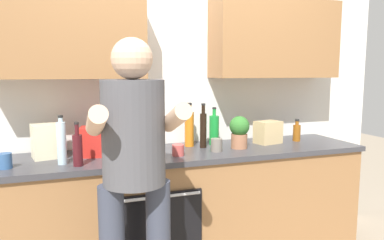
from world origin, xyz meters
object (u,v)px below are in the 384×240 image
(cup_tea, at_px, (5,161))
(grocery_bag_rice, at_px, (48,141))
(bottle_juice, at_px, (189,128))
(person_standing, at_px, (134,166))
(cup_stoneware, at_px, (217,145))
(cup_ceramic, at_px, (178,150))
(potted_herb, at_px, (239,131))
(bottle_soda, at_px, (214,130))
(bottle_wine, at_px, (78,149))
(bottle_soy, at_px, (203,129))
(bottle_syrup, at_px, (297,132))
(grocery_bag_crisps, at_px, (98,141))
(bottle_water, at_px, (62,142))
(grocery_bag_bread, at_px, (268,132))

(cup_tea, xyz_separation_m, grocery_bag_rice, (0.24, 0.22, 0.07))
(bottle_juice, bearing_deg, person_standing, -125.77)
(person_standing, relative_size, cup_stoneware, 16.90)
(cup_ceramic, bearing_deg, potted_herb, 9.34)
(bottle_soda, relative_size, potted_herb, 1.22)
(cup_stoneware, height_order, cup_tea, cup_stoneware)
(bottle_juice, xyz_separation_m, grocery_bag_rice, (-1.06, -0.05, -0.03))
(bottle_juice, height_order, grocery_bag_rice, bottle_juice)
(cup_stoneware, xyz_separation_m, cup_tea, (-1.44, -0.02, -0.00))
(bottle_wine, bearing_deg, cup_tea, 169.11)
(cup_ceramic, height_order, cup_tea, cup_tea)
(cup_ceramic, relative_size, cup_tea, 0.90)
(bottle_soy, height_order, bottle_syrup, bottle_soy)
(grocery_bag_crisps, relative_size, grocery_bag_rice, 1.03)
(cup_tea, relative_size, potted_herb, 0.38)
(grocery_bag_crisps, xyz_separation_m, grocery_bag_rice, (-0.33, 0.05, 0.01))
(grocery_bag_rice, bearing_deg, cup_ceramic, -15.23)
(bottle_water, relative_size, cup_tea, 3.32)
(person_standing, bearing_deg, grocery_bag_rice, 121.04)
(cup_tea, bearing_deg, bottle_syrup, 4.47)
(cup_ceramic, xyz_separation_m, grocery_bag_rice, (-0.88, 0.24, 0.08))
(grocery_bag_crisps, bearing_deg, bottle_water, -143.80)
(bottle_wine, bearing_deg, cup_stoneware, 5.69)
(bottle_syrup, distance_m, bottle_wine, 1.85)
(cup_ceramic, xyz_separation_m, potted_herb, (0.53, 0.09, 0.10))
(bottle_juice, bearing_deg, potted_herb, -30.37)
(grocery_bag_crisps, bearing_deg, cup_tea, -163.05)
(bottle_soda, relative_size, grocery_bag_bread, 1.48)
(person_standing, bearing_deg, bottle_water, 124.15)
(cup_tea, distance_m, grocery_bag_bread, 1.98)
(person_standing, xyz_separation_m, grocery_bag_bread, (1.26, 0.72, -0.00))
(grocery_bag_crisps, bearing_deg, person_standing, -79.63)
(bottle_soy, bearing_deg, bottle_wine, -164.44)
(bottle_water, height_order, potted_herb, bottle_water)
(cup_stoneware, distance_m, cup_tea, 1.44)
(person_standing, xyz_separation_m, grocery_bag_rice, (-0.47, 0.78, 0.02))
(person_standing, height_order, bottle_juice, person_standing)
(bottle_soda, bearing_deg, person_standing, -134.62)
(person_standing, bearing_deg, cup_stoneware, 38.09)
(cup_stoneware, relative_size, potted_herb, 0.39)
(person_standing, distance_m, cup_ceramic, 0.68)
(grocery_bag_bread, bearing_deg, bottle_juice, 171.11)
(bottle_soda, height_order, bottle_juice, bottle_juice)
(grocery_bag_crisps, bearing_deg, bottle_soda, 5.68)
(bottle_wine, distance_m, grocery_bag_bread, 1.56)
(bottle_wine, bearing_deg, grocery_bag_bread, 9.37)
(bottle_juice, distance_m, grocery_bag_bread, 0.68)
(cup_stoneware, height_order, grocery_bag_rice, grocery_bag_rice)
(bottle_syrup, relative_size, grocery_bag_bread, 0.91)
(potted_herb, bearing_deg, bottle_wine, -172.79)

